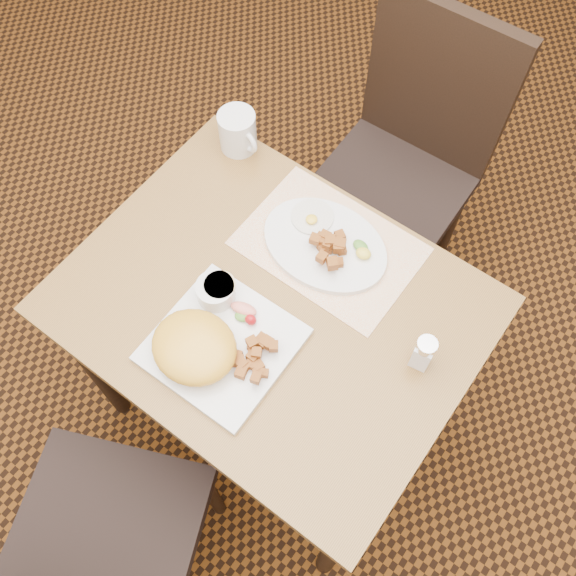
% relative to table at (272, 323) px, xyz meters
% --- Properties ---
extents(ground, '(8.00, 8.00, 0.00)m').
position_rel_table_xyz_m(ground, '(0.00, 0.00, -0.64)').
color(ground, black).
rests_on(ground, ground).
extents(table, '(0.90, 0.70, 0.75)m').
position_rel_table_xyz_m(table, '(0.00, 0.00, 0.00)').
color(table, olive).
rests_on(table, ground).
extents(chair_near, '(0.56, 0.56, 0.97)m').
position_rel_table_xyz_m(chair_near, '(-0.00, -0.68, -0.10)').
color(chair_near, black).
rests_on(chair_near, ground).
extents(chair_far, '(0.43, 0.44, 0.97)m').
position_rel_table_xyz_m(chair_far, '(-0.04, 0.71, -0.10)').
color(chair_far, black).
rests_on(chair_far, ground).
extents(placemat, '(0.40, 0.28, 0.00)m').
position_rel_table_xyz_m(placemat, '(0.02, 0.20, 0.11)').
color(placemat, white).
rests_on(placemat, table).
extents(plate_square, '(0.28, 0.28, 0.02)m').
position_rel_table_xyz_m(plate_square, '(-0.02, -0.14, 0.12)').
color(plate_square, silver).
rests_on(plate_square, table).
extents(plate_oval, '(0.31, 0.23, 0.02)m').
position_rel_table_xyz_m(plate_oval, '(0.01, 0.19, 0.12)').
color(plate_oval, silver).
rests_on(plate_oval, placemat).
extents(hollandaise_mound, '(0.19, 0.17, 0.07)m').
position_rel_table_xyz_m(hollandaise_mound, '(-0.05, -0.19, 0.16)').
color(hollandaise_mound, gold).
rests_on(hollandaise_mound, plate_square).
extents(ramekin, '(0.08, 0.09, 0.05)m').
position_rel_table_xyz_m(ramekin, '(-0.10, -0.06, 0.15)').
color(ramekin, silver).
rests_on(ramekin, plate_square).
extents(garnish_sq, '(0.08, 0.06, 0.03)m').
position_rel_table_xyz_m(garnish_sq, '(-0.02, -0.06, 0.14)').
color(garnish_sq, '#387223').
rests_on(garnish_sq, plate_square).
extents(fried_egg, '(0.10, 0.10, 0.02)m').
position_rel_table_xyz_m(fried_egg, '(-0.05, 0.23, 0.13)').
color(fried_egg, white).
rests_on(fried_egg, plate_oval).
extents(garnish_ov, '(0.06, 0.05, 0.02)m').
position_rel_table_xyz_m(garnish_ov, '(0.10, 0.22, 0.14)').
color(garnish_ov, '#387223').
rests_on(garnish_ov, plate_oval).
extents(salt_shaker, '(0.05, 0.05, 0.10)m').
position_rel_table_xyz_m(salt_shaker, '(0.34, 0.08, 0.16)').
color(salt_shaker, white).
rests_on(salt_shaker, table).
extents(coffee_mug, '(0.12, 0.09, 0.11)m').
position_rel_table_xyz_m(coffee_mug, '(-0.33, 0.31, 0.16)').
color(coffee_mug, silver).
rests_on(coffee_mug, table).
extents(home_fries_sq, '(0.10, 0.11, 0.04)m').
position_rel_table_xyz_m(home_fries_sq, '(0.05, -0.13, 0.14)').
color(home_fries_sq, '#9C5319').
rests_on(home_fries_sq, plate_square).
extents(home_fries_ov, '(0.10, 0.11, 0.04)m').
position_rel_table_xyz_m(home_fries_ov, '(0.03, 0.18, 0.15)').
color(home_fries_ov, '#9C5319').
rests_on(home_fries_ov, plate_oval).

